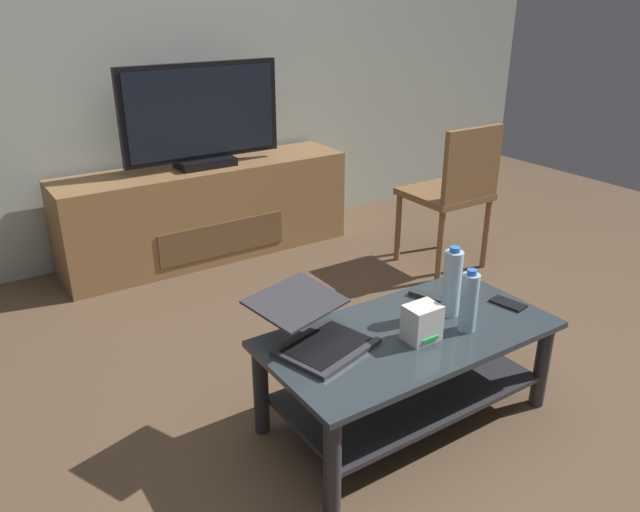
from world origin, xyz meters
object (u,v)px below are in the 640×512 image
(router_box, at_px, (422,323))
(tv_remote, at_px, (428,297))
(laptop, at_px, (314,328))
(cell_phone, at_px, (508,304))
(dining_chair, at_px, (454,189))
(water_bottle_near, at_px, (469,302))
(coffee_table, at_px, (407,359))
(television, at_px, (202,118))
(media_cabinet, at_px, (208,211))
(water_bottle_far, at_px, (452,283))

(router_box, distance_m, tv_remote, 0.34)
(laptop, bearing_deg, cell_phone, -12.51)
(dining_chair, distance_m, water_bottle_near, 1.49)
(coffee_table, bearing_deg, television, 88.50)
(water_bottle_near, bearing_deg, media_cabinet, 93.74)
(router_box, height_order, water_bottle_near, water_bottle_near)
(dining_chair, xyz_separation_m, water_bottle_far, (-0.98, -0.97, 0.02))
(laptop, relative_size, router_box, 3.43)
(media_cabinet, relative_size, tv_remote, 11.52)
(laptop, xyz_separation_m, water_bottle_far, (0.57, -0.11, 0.07))
(television, xyz_separation_m, router_box, (-0.05, -2.04, -0.42))
(coffee_table, xyz_separation_m, media_cabinet, (0.05, 2.00, 0.02))
(laptop, bearing_deg, router_box, -28.98)
(television, bearing_deg, dining_chair, -40.91)
(media_cabinet, relative_size, television, 1.85)
(water_bottle_far, bearing_deg, laptop, 169.23)
(tv_remote, bearing_deg, media_cabinet, 77.17)
(media_cabinet, height_order, tv_remote, media_cabinet)
(coffee_table, relative_size, router_box, 8.16)
(router_box, height_order, tv_remote, router_box)
(water_bottle_near, xyz_separation_m, tv_remote, (0.05, 0.27, -0.11))
(media_cabinet, distance_m, dining_chair, 1.55)
(media_cabinet, xyz_separation_m, cell_phone, (0.43, -2.06, 0.11))
(television, bearing_deg, water_bottle_near, -86.22)
(coffee_table, xyz_separation_m, water_bottle_near, (0.19, -0.11, 0.24))
(coffee_table, height_order, water_bottle_far, water_bottle_far)
(coffee_table, xyz_separation_m, dining_chair, (1.20, 0.98, 0.24))
(tv_remote, bearing_deg, television, 77.24)
(media_cabinet, relative_size, laptop, 3.87)
(water_bottle_near, height_order, tv_remote, water_bottle_near)
(television, xyz_separation_m, dining_chair, (1.15, -0.99, -0.38))
(coffee_table, bearing_deg, water_bottle_far, 3.45)
(water_bottle_far, bearing_deg, television, 95.02)
(television, height_order, router_box, television)
(cell_phone, distance_m, tv_remote, 0.33)
(television, distance_m, router_box, 2.09)
(water_bottle_far, distance_m, cell_phone, 0.30)
(water_bottle_far, height_order, cell_phone, water_bottle_far)
(media_cabinet, height_order, water_bottle_far, water_bottle_far)
(laptop, height_order, cell_phone, laptop)
(tv_remote, bearing_deg, water_bottle_near, -119.81)
(router_box, relative_size, cell_phone, 0.99)
(television, relative_size, router_box, 7.20)
(cell_phone, bearing_deg, tv_remote, 126.25)
(coffee_table, relative_size, tv_remote, 7.07)
(water_bottle_far, xyz_separation_m, tv_remote, (0.02, 0.15, -0.13))
(laptop, relative_size, cell_phone, 3.40)
(television, height_order, cell_phone, television)
(media_cabinet, distance_m, water_bottle_near, 2.12)
(coffee_table, distance_m, dining_chair, 1.57)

